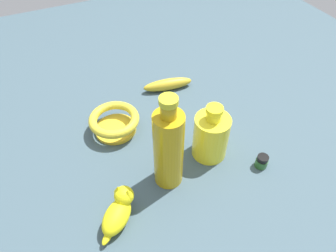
{
  "coord_description": "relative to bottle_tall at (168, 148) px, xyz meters",
  "views": [
    {
      "loc": [
        -0.26,
        -0.54,
        0.66
      ],
      "look_at": [
        0.0,
        0.0,
        0.04
      ],
      "focal_mm": 32.89,
      "sensor_mm": 36.0,
      "label": 1
    }
  ],
  "objects": [
    {
      "name": "bowl",
      "position": [
        -0.07,
        0.22,
        -0.08
      ],
      "size": [
        0.15,
        0.15,
        0.06
      ],
      "color": "gold",
      "rests_on": "ground"
    },
    {
      "name": "bottle_short",
      "position": [
        0.14,
        0.03,
        -0.05
      ],
      "size": [
        0.09,
        0.09,
        0.17
      ],
      "color": "yellow",
      "rests_on": "ground"
    },
    {
      "name": "nail_polish_jar",
      "position": [
        0.24,
        -0.07,
        -0.1
      ],
      "size": [
        0.03,
        0.03,
        0.04
      ],
      "color": "#2A5B29",
      "rests_on": "ground"
    },
    {
      "name": "bottle_tall",
      "position": [
        0.0,
        0.0,
        0.0
      ],
      "size": [
        0.07,
        0.07,
        0.27
      ],
      "color": "#B39013",
      "rests_on": "ground"
    },
    {
      "name": "cat_figurine",
      "position": [
        -0.15,
        -0.06,
        -0.08
      ],
      "size": [
        0.11,
        0.11,
        0.08
      ],
      "color": "yellow",
      "rests_on": "ground"
    },
    {
      "name": "banana",
      "position": [
        0.15,
        0.33,
        -0.1
      ],
      "size": [
        0.17,
        0.07,
        0.04
      ],
      "primitive_type": "ellipsoid",
      "rotation": [
        0.0,
        0.0,
        6.11
      ],
      "color": "gold",
      "rests_on": "ground"
    },
    {
      "name": "ground",
      "position": [
        0.06,
        0.13,
        -0.12
      ],
      "size": [
        2.0,
        2.0,
        0.0
      ],
      "primitive_type": "plane",
      "color": "#384C56"
    }
  ]
}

